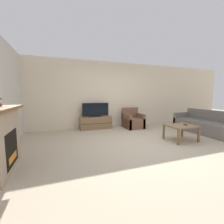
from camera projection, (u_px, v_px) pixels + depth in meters
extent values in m
plane|color=tan|center=(141.00, 144.00, 4.12)|extent=(24.00, 24.00, 0.00)
cube|color=beige|center=(111.00, 95.00, 6.32)|extent=(12.00, 0.06, 2.70)
cube|color=black|center=(12.00, 148.00, 2.60)|extent=(0.01, 0.65, 0.60)
cube|color=orange|center=(13.00, 157.00, 2.62)|extent=(0.01, 0.45, 0.12)
cylinder|color=white|center=(1.00, 102.00, 2.58)|extent=(0.00, 0.08, 0.08)
cube|color=brown|center=(96.00, 123.00, 5.94)|extent=(1.24, 0.41, 0.48)
cube|color=black|center=(97.00, 124.00, 5.75)|extent=(1.22, 0.01, 0.01)
cube|color=black|center=(96.00, 116.00, 5.91)|extent=(0.37, 0.18, 0.04)
cube|color=black|center=(96.00, 109.00, 5.88)|extent=(1.05, 0.03, 0.50)
cube|color=black|center=(96.00, 109.00, 5.87)|extent=(0.97, 0.01, 0.45)
cube|color=brown|center=(133.00, 123.00, 6.11)|extent=(0.70, 0.76, 0.40)
cube|color=brown|center=(130.00, 112.00, 6.35)|extent=(0.70, 0.14, 0.41)
cube|color=brown|center=(126.00, 121.00, 6.00)|extent=(0.10, 0.76, 0.58)
cube|color=brown|center=(140.00, 120.00, 6.20)|extent=(0.10, 0.76, 0.58)
cube|color=brown|center=(181.00, 126.00, 4.36)|extent=(0.80, 0.67, 0.03)
cube|color=brown|center=(178.00, 137.00, 3.99)|extent=(0.05, 0.05, 0.43)
cube|color=brown|center=(199.00, 135.00, 4.23)|extent=(0.05, 0.05, 0.43)
cube|color=brown|center=(164.00, 132.00, 4.54)|extent=(0.05, 0.05, 0.43)
cube|color=brown|center=(182.00, 130.00, 4.78)|extent=(0.05, 0.05, 0.43)
cube|color=black|center=(185.00, 125.00, 4.39)|extent=(0.08, 0.16, 0.02)
cube|color=#66605B|center=(209.00, 128.00, 5.15)|extent=(0.89, 2.46, 0.42)
cube|color=#66605B|center=(217.00, 116.00, 5.22)|extent=(0.16, 2.46, 0.37)
cube|color=#66605B|center=(183.00, 120.00, 6.23)|extent=(0.89, 0.11, 0.62)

